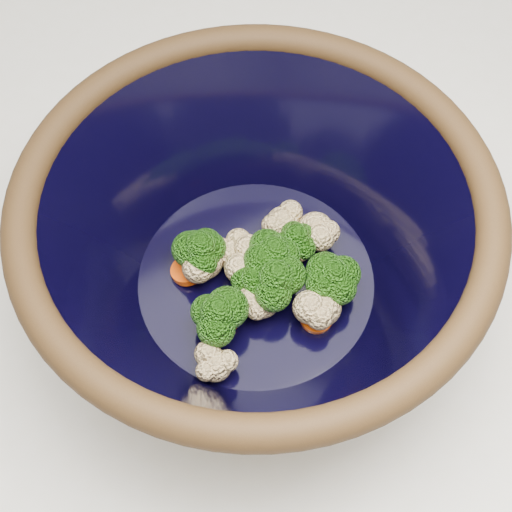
# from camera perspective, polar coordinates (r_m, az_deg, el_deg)

# --- Properties ---
(counter) EXTENTS (1.20, 1.20, 0.90)m
(counter) POSITION_cam_1_polar(r_m,az_deg,el_deg) (1.04, 1.84, -17.58)
(counter) COLOR silver
(counter) RESTS_ON ground
(mixing_bowl) EXTENTS (0.43, 0.43, 0.16)m
(mixing_bowl) POSITION_cam_1_polar(r_m,az_deg,el_deg) (0.56, 0.00, 0.81)
(mixing_bowl) COLOR black
(mixing_bowl) RESTS_ON counter
(vegetable_pile) EXTENTS (0.16, 0.13, 0.06)m
(vegetable_pile) POSITION_cam_1_polar(r_m,az_deg,el_deg) (0.58, 0.33, -1.15)
(vegetable_pile) COLOR #608442
(vegetable_pile) RESTS_ON mixing_bowl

